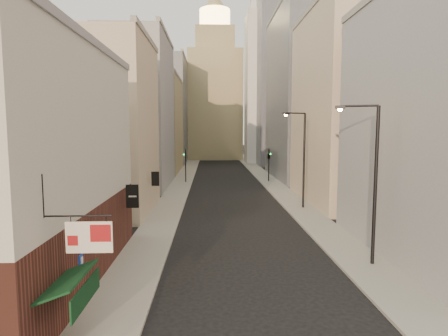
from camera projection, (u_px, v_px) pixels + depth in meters
sidewalk_left at (186, 174)px, 64.95m from camera, size 3.00×140.00×0.15m
sidewalk_right at (261, 174)px, 65.43m from camera, size 3.00×140.00×0.15m
near_building_left at (35, 166)px, 18.45m from camera, size 8.30×23.04×12.30m
left_bldg_beige at (107, 128)px, 35.11m from camera, size 8.00×12.00×16.00m
left_bldg_grey at (139, 113)px, 50.81m from camera, size 8.00×16.00×20.00m
left_bldg_tan at (158, 126)px, 68.85m from camera, size 8.00×18.00×17.00m
left_bldg_wingrid at (169, 112)px, 88.37m from camera, size 8.00×20.00×24.00m
right_bldg_beige at (345, 109)px, 39.76m from camera, size 8.00×16.00×20.00m
right_bldg_wingrid at (300, 97)px, 59.33m from camera, size 8.00×20.00×26.00m
highrise at (298, 52)px, 86.08m from camera, size 21.00×23.00×51.20m
clock_tower at (215, 93)px, 100.12m from camera, size 14.00×14.00×44.90m
white_tower at (263, 83)px, 86.51m from camera, size 8.00×8.00×41.50m
streetlamp_near at (371, 175)px, 21.10m from camera, size 2.29×1.06×9.22m
streetlamp_mid at (302, 155)px, 36.42m from camera, size 2.41×0.91×9.45m
traffic_light_left at (186, 159)px, 54.44m from camera, size 0.54×0.42×5.00m
traffic_light_right at (269, 156)px, 55.46m from camera, size 0.82×0.82×5.00m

